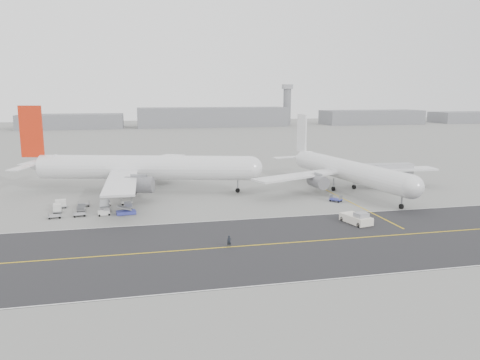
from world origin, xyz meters
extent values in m
plane|color=gray|center=(0.00, 0.00, 0.00)|extent=(700.00, 700.00, 0.00)
cube|color=#2C2C2F|center=(5.00, -18.00, 0.01)|extent=(220.00, 32.00, 0.02)
cube|color=gold|center=(5.00, -18.00, 0.03)|extent=(220.00, 0.30, 0.01)
cube|color=silver|center=(5.00, -2.20, 0.03)|extent=(220.00, 0.25, 0.01)
cube|color=silver|center=(5.00, -33.80, 0.03)|extent=(220.00, 0.25, 0.01)
cube|color=gold|center=(30.00, 5.00, 0.02)|extent=(0.30, 40.00, 0.01)
cylinder|color=slate|center=(100.00, 265.00, 14.00)|extent=(6.00, 6.00, 28.00)
cube|color=#9D9CA2|center=(100.00, 265.00, 29.50)|extent=(7.00, 7.00, 3.50)
cylinder|color=white|center=(-14.79, 28.67, 6.15)|extent=(52.08, 19.56, 6.00)
sphere|color=white|center=(10.46, 21.78, 6.15)|extent=(5.88, 5.88, 5.88)
cone|color=white|center=(-41.27, 35.89, 6.60)|extent=(11.28, 7.90, 5.40)
cube|color=red|center=(-41.89, 36.06, 14.90)|extent=(5.67, 1.99, 12.77)
cube|color=white|center=(-43.58, 31.06, 6.75)|extent=(5.29, 9.99, 0.25)
cube|color=white|center=(-40.81, 41.22, 6.75)|extent=(5.29, 9.99, 0.25)
cube|color=white|center=(-20.18, 13.76, 5.40)|extent=(7.01, 28.86, 0.45)
cube|color=white|center=(-11.86, 44.25, 5.40)|extent=(19.61, 28.18, 0.45)
cylinder|color=slate|center=(-16.41, 17.86, 3.90)|extent=(7.14, 5.27, 3.72)
cylinder|color=slate|center=(-10.70, 38.80, 3.90)|extent=(7.14, 5.27, 3.72)
cylinder|color=black|center=(7.38, 22.62, 0.57)|extent=(1.22, 0.78, 1.13)
cylinder|color=black|center=(-17.58, 25.70, 0.57)|extent=(1.22, 0.78, 1.13)
cylinder|color=black|center=(-15.69, 32.65, 0.57)|extent=(1.22, 0.78, 1.13)
cylinder|color=gray|center=(7.38, 22.62, 2.14)|extent=(0.36, 0.36, 3.15)
cylinder|color=white|center=(34.64, 18.10, 5.27)|extent=(12.12, 45.09, 5.14)
sphere|color=white|center=(38.16, -4.04, 5.27)|extent=(5.04, 5.04, 5.04)
cone|color=white|center=(30.95, 41.32, 5.65)|extent=(5.94, 9.37, 4.63)
cube|color=white|center=(30.86, 41.86, 12.76)|extent=(1.27, 4.94, 10.94)
cube|color=white|center=(26.36, 41.42, 5.78)|extent=(8.49, 3.72, 0.25)
cube|color=white|center=(35.27, 42.84, 5.78)|extent=(8.49, 3.72, 0.25)
cube|color=white|center=(21.10, 17.06, 4.63)|extent=(24.78, 14.66, 0.45)
cube|color=white|center=(47.84, 21.31, 4.63)|extent=(24.99, 7.57, 0.45)
cylinder|color=slate|center=(25.63, 15.56, 3.34)|extent=(4.01, 5.90, 3.19)
cylinder|color=slate|center=(43.99, 18.48, 3.34)|extent=(4.01, 5.90, 3.19)
cylinder|color=black|center=(37.73, -1.34, 0.56)|extent=(0.67, 1.18, 1.11)
cylinder|color=black|center=(31.34, 19.24, 0.56)|extent=(0.67, 1.18, 1.11)
cylinder|color=black|center=(37.43, 20.21, 0.56)|extent=(0.67, 1.18, 1.11)
cylinder|color=gray|center=(37.73, -1.34, 1.91)|extent=(0.36, 0.36, 2.70)
cube|color=white|center=(23.19, -9.62, 0.86)|extent=(4.39, 6.82, 1.42)
cube|color=#9D9CA2|center=(23.52, -11.01, 1.93)|extent=(2.64, 2.48, 0.91)
cylinder|color=gray|center=(22.32, -5.87, 0.51)|extent=(0.76, 2.61, 0.16)
cylinder|color=black|center=(22.46, -12.30, 0.46)|extent=(0.60, 0.98, 0.91)
cylinder|color=black|center=(25.03, -11.70, 0.46)|extent=(0.60, 0.98, 0.91)
cylinder|color=black|center=(21.36, -7.55, 0.46)|extent=(0.60, 0.98, 0.91)
cylinder|color=black|center=(23.93, -6.95, 0.46)|extent=(0.60, 0.98, 0.91)
cylinder|color=gray|center=(53.76, 21.43, 2.05)|extent=(1.64, 1.64, 4.09)
cube|color=#9D9CA2|center=(53.76, 21.43, 0.36)|extent=(2.86, 2.86, 0.72)
cube|color=#ADADB2|center=(46.62, 21.99, 4.71)|extent=(15.53, 4.06, 2.66)
cube|color=#9D9CA2|center=(39.28, 22.57, 4.71)|extent=(1.48, 3.36, 3.07)
cylinder|color=black|center=(54.97, 22.46, 0.31)|extent=(0.35, 0.64, 0.61)
imported|color=black|center=(-2.90, -17.99, 0.96)|extent=(0.78, 0.60, 1.91)
camera|label=1|loc=(-16.79, -88.03, 24.10)|focal=35.00mm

